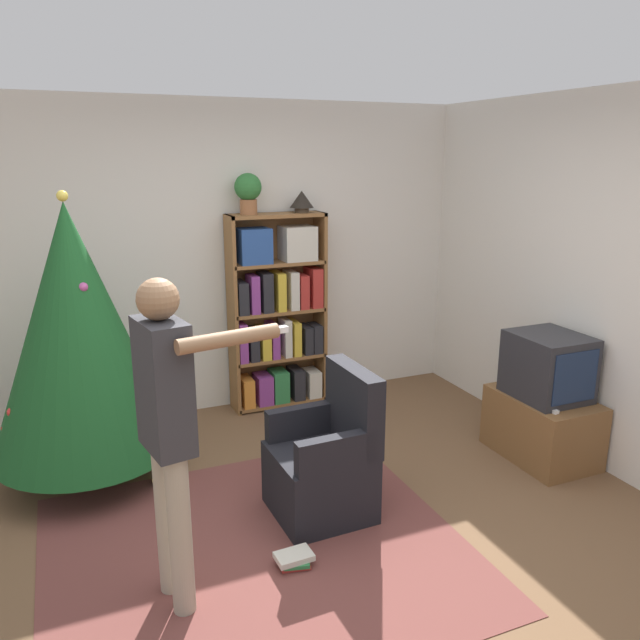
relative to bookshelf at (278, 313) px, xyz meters
name	(u,v)px	position (x,y,z in m)	size (l,w,h in m)	color
ground_plane	(323,549)	(-0.48, -2.11, -0.84)	(14.00, 14.00, 0.00)	brown
wall_back	(215,260)	(-0.48, 0.21, 0.46)	(8.00, 0.10, 2.60)	silver
area_rug	(257,550)	(-0.82, -1.97, -0.84)	(2.29, 2.09, 0.01)	brown
bookshelf	(278,313)	(0.00, 0.00, 0.00)	(0.83, 0.27, 1.69)	brown
tv_stand	(542,427)	(1.44, -1.69, -0.60)	(0.51, 0.75, 0.47)	brown
television	(548,366)	(1.44, -1.70, -0.13)	(0.46, 0.52, 0.46)	#28282D
game_remote	(551,409)	(1.29, -1.92, -0.35)	(0.04, 0.12, 0.02)	white
christmas_tree	(76,332)	(-1.63, -0.73, 0.21)	(1.20, 1.20, 1.95)	#4C3323
armchair	(326,464)	(-0.30, -1.75, -0.52)	(0.59, 0.58, 0.92)	black
standing_person	(168,419)	(-1.30, -2.20, 0.14)	(0.68, 0.46, 1.64)	#9E937F
potted_plant	(248,191)	(-0.23, 0.01, 1.04)	(0.22, 0.22, 0.33)	#935B38
table_lamp	(302,200)	(0.23, 0.01, 0.95)	(0.20, 0.20, 0.18)	#473828
book_pile_near_tree	(168,479)	(-1.15, -1.02, -0.81)	(0.23, 0.16, 0.06)	#284C93
book_pile_by_chair	(295,559)	(-0.67, -2.18, -0.80)	(0.20, 0.16, 0.07)	#B22D28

